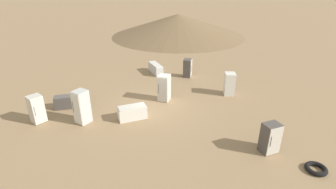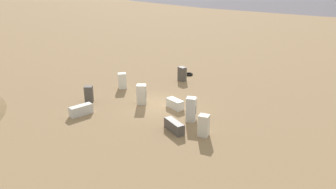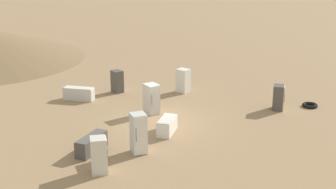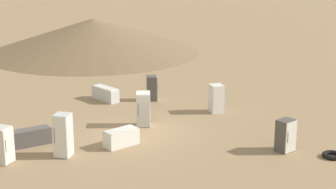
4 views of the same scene
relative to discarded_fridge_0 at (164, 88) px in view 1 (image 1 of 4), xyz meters
The scene contains 12 objects.
ground_plane 1.59m from the discarded_fridge_0, ahead, with size 1000.00×1000.00×0.00m, color #937551.
dirt_mound 19.59m from the discarded_fridge_0, 160.15° to the right, with size 17.35×17.35×2.78m.
discarded_fridge_0 is the anchor object (origin of this frame).
discarded_fridge_1 4.60m from the discarded_fridge_0, behind, with size 0.78×0.72×1.44m.
discarded_fridge_2 3.02m from the discarded_fridge_0, 11.78° to the right, with size 1.60×1.59×0.77m.
discarded_fridge_3 7.43m from the discarded_fridge_0, 43.90° to the right, with size 0.84×0.84×1.56m.
discarded_fridge_4 5.78m from the discarded_fridge_0, 55.34° to the right, with size 1.62×1.87×0.78m.
discarded_fridge_5 4.47m from the discarded_fridge_0, 125.75° to the left, with size 0.94×0.90×1.52m.
discarded_fridge_6 5.23m from the discarded_fridge_0, 33.28° to the right, with size 0.81×0.75×1.88m.
discarded_fridge_7 5.16m from the discarded_fridge_0, 146.98° to the right, with size 1.67×1.78×0.78m.
discarded_fridge_8 7.30m from the discarded_fridge_0, 66.38° to the left, with size 0.97×0.96×1.45m.
scrap_tire 9.35m from the discarded_fridge_0, 67.99° to the left, with size 0.89×0.89×0.19m.
Camera 1 is at (12.53, 6.68, 7.48)m, focal length 28.00 mm.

